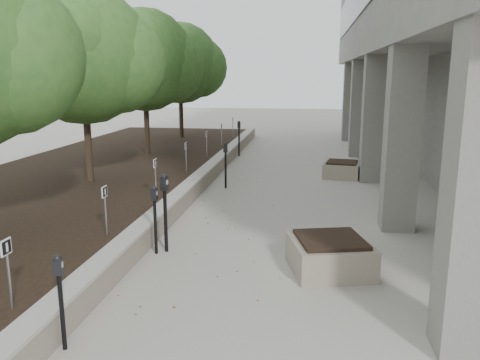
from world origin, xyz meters
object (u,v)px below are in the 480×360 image
Objects in this scene: crabapple_tree_3 at (84,85)px; parking_meter_2 at (155,220)px; parking_meter_1 at (61,303)px; parking_meter_4 at (226,166)px; parking_meter_5 at (239,139)px; planter_back at (342,169)px; crabapple_tree_5 at (180,80)px; crabapple_tree_4 at (145,82)px; planter_front at (330,254)px; parking_meter_3 at (165,213)px.

crabapple_tree_3 reaches higher than parking_meter_2.
parking_meter_1 is 9.02m from parking_meter_4.
parking_meter_2 is 0.90× the size of parking_meter_5.
parking_meter_2 is at bearing -52.11° from crabapple_tree_3.
crabapple_tree_3 is 4.63m from parking_meter_4.
planter_back is (7.32, 3.49, -2.85)m from crabapple_tree_3.
parking_meter_5 is at bearing 97.15° from parking_meter_2.
crabapple_tree_5 is at bearing 91.94° from parking_meter_1.
parking_meter_4 is 5.93m from parking_meter_5.
planter_back is (7.32, -1.51, -2.85)m from crabapple_tree_4.
parking_meter_1 is (3.25, -7.69, -2.49)m from crabapple_tree_3.
crabapple_tree_5 is 4.12× the size of planter_front.
planter_front is (2.92, -5.99, -0.39)m from parking_meter_4.
crabapple_tree_4 reaches higher than planter_back.
crabapple_tree_5 is 14.90m from parking_meter_2.
parking_meter_1 reaches higher than planter_back.
crabapple_tree_3 is 3.49× the size of parking_meter_3.
crabapple_tree_3 is 10.00m from crabapple_tree_5.
parking_meter_5 is (-0.10, 11.53, 0.08)m from parking_meter_2.
parking_meter_2 reaches higher than planter_front.
parking_meter_5 is 1.14× the size of planter_front.
crabapple_tree_3 is at bearing 104.45° from parking_meter_1.
crabapple_tree_5 is 3.49× the size of parking_meter_3.
crabapple_tree_3 is 1.00× the size of crabapple_tree_5.
parking_meter_4 is 1.06× the size of planter_front.
parking_meter_1 is 4.55m from planter_front.
parking_meter_1 is 0.81× the size of parking_meter_3.
crabapple_tree_3 is 5.93m from parking_meter_3.
crabapple_tree_4 is 5.77m from parking_meter_4.
parking_meter_3 is at bearing -76.08° from crabapple_tree_5.
parking_meter_3 is at bearing 170.74° from planter_front.
crabapple_tree_3 is 3.89× the size of parking_meter_4.
crabapple_tree_3 is 8.59m from planter_back.
crabapple_tree_5 reaches higher than parking_meter_5.
crabapple_tree_4 is 5.00m from crabapple_tree_5.
parking_meter_3 reaches higher than planter_front.
parking_meter_4 reaches higher than parking_meter_2.
parking_meter_1 is at bearing -73.84° from parking_meter_3.
planter_back is at bearing -11.65° from crabapple_tree_4.
planter_back is at bearing 25.50° from crabapple_tree_3.
planter_front is (3.39, 3.02, -0.33)m from parking_meter_1.
parking_meter_1 is (3.25, -12.69, -2.49)m from crabapple_tree_4.
planter_front is (3.39, -11.90, -0.44)m from parking_meter_5.
crabapple_tree_5 is at bearing 136.50° from parking_meter_5.
parking_meter_2 is at bearing 79.82° from parking_meter_1.
parking_meter_4 is at bearing -88.44° from parking_meter_5.
crabapple_tree_4 is at bearing 95.90° from parking_meter_1.
parking_meter_1 is 0.96× the size of planter_front.
parking_meter_1 is 11.90m from planter_back.
crabapple_tree_4 is (0.00, 5.00, 0.00)m from crabapple_tree_3.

